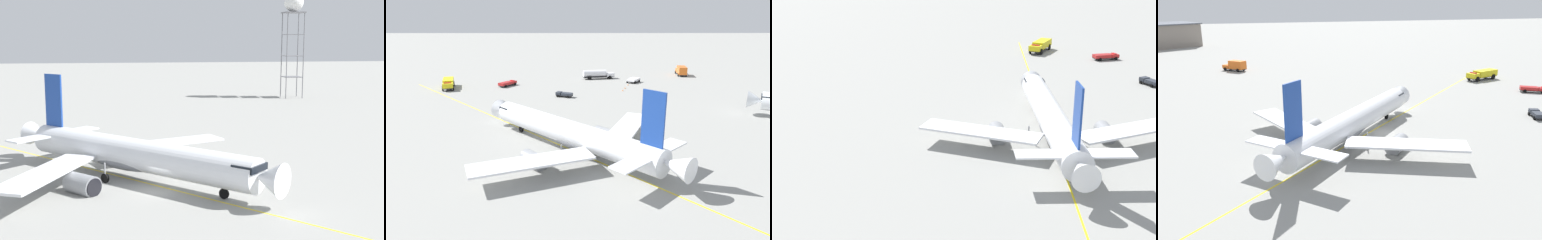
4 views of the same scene
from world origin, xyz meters
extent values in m
plane|color=gray|center=(0.00, 0.00, 0.00)|extent=(600.00, 600.00, 0.00)
cylinder|color=white|center=(5.30, 2.06, 3.01)|extent=(26.13, 26.00, 3.73)
cone|color=white|center=(-7.30, -10.47, 3.01)|extent=(4.63, 4.63, 3.55)
cone|color=white|center=(18.11, 14.79, 3.31)|extent=(5.07, 5.07, 3.17)
cube|color=black|center=(-5.74, -8.91, 3.85)|extent=(3.94, 3.94, 0.70)
ellipsoid|color=slate|center=(6.48, 3.23, 1.98)|extent=(10.83, 10.79, 2.05)
cube|color=#193D93|center=(15.64, 12.33, 8.34)|extent=(2.44, 2.43, 6.93)
cube|color=white|center=(18.28, 9.68, 3.76)|extent=(6.07, 6.08, 0.20)
cube|color=white|center=(13.00, 14.99, 3.76)|extent=(6.07, 6.08, 0.20)
cube|color=white|center=(14.74, -2.60, 2.36)|extent=(9.77, 16.53, 0.28)
cube|color=white|center=(0.70, 11.53, 2.36)|extent=(16.51, 9.85, 0.28)
cylinder|color=gray|center=(11.08, -2.82, 0.93)|extent=(4.27, 4.27, 2.34)
cylinder|color=black|center=(9.73, -4.15, 0.93)|extent=(1.51, 1.52, 1.99)
cylinder|color=gray|center=(0.46, 7.86, 0.93)|extent=(4.27, 4.27, 2.34)
cylinder|color=black|center=(-0.88, 6.53, 0.93)|extent=(1.51, 1.52, 1.99)
cylinder|color=#9EA0A5|center=(-3.63, -6.82, 1.45)|extent=(0.20, 0.20, 1.81)
cylinder|color=black|center=(-3.63, -6.82, 0.55)|extent=(0.99, 0.99, 1.10)
cylinder|color=#9EA0A5|center=(8.78, 0.91, 1.45)|extent=(0.20, 0.20, 1.81)
cylinder|color=black|center=(8.78, 0.91, 0.55)|extent=(0.99, 0.99, 1.10)
cylinder|color=#9EA0A5|center=(4.17, 5.54, 1.45)|extent=(0.20, 0.20, 1.81)
cylinder|color=black|center=(4.17, 5.54, 0.55)|extent=(0.99, 0.99, 1.10)
cylinder|color=slate|center=(87.00, -41.89, 11.65)|extent=(0.24, 0.24, 23.29)
cylinder|color=slate|center=(82.28, -41.89, 11.65)|extent=(0.24, 0.24, 23.29)
cylinder|color=slate|center=(82.28, -46.62, 11.65)|extent=(0.24, 0.24, 23.29)
cylinder|color=slate|center=(87.00, -46.62, 11.65)|extent=(0.24, 0.24, 23.29)
cube|color=slate|center=(84.64, -44.26, 5.82)|extent=(4.92, 4.92, 0.16)
cube|color=slate|center=(84.64, -44.26, 11.65)|extent=(4.92, 4.92, 0.16)
cube|color=slate|center=(84.64, -44.26, 17.47)|extent=(4.92, 4.92, 0.16)
cube|color=slate|center=(84.64, -44.26, 23.44)|extent=(5.52, 5.52, 0.30)
sphere|color=white|center=(84.64, -44.26, 26.23)|extent=(5.27, 5.27, 5.27)
cube|color=yellow|center=(9.35, 6.14, 0.00)|extent=(111.55, 99.43, 0.01)
camera|label=1|loc=(-54.21, 3.78, 16.47)|focal=48.30mm
camera|label=2|loc=(55.78, 3.06, 20.74)|focal=32.73mm
camera|label=3|loc=(63.68, 40.70, 26.97)|focal=49.44mm
camera|label=4|loc=(21.22, 55.70, 20.93)|focal=36.24mm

